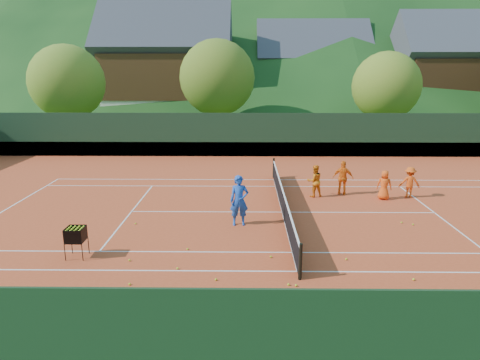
{
  "coord_description": "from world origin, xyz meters",
  "views": [
    {
      "loc": [
        -1.57,
        -17.16,
        5.86
      ],
      "look_at": [
        -1.79,
        0.0,
        1.42
      ],
      "focal_mm": 32.0,
      "sensor_mm": 36.0,
      "label": 1
    }
  ],
  "objects_px": {
    "tennis_net": "(283,201)",
    "ball_hopper": "(76,235)",
    "student_d": "(410,182)",
    "student_c": "(384,185)",
    "coach": "(239,201)",
    "student_a": "(315,181)",
    "student_b": "(343,178)",
    "chalet_mid": "(311,77)",
    "chalet_right": "(448,75)",
    "chalet_left": "(167,72)"
  },
  "relations": [
    {
      "from": "chalet_left",
      "to": "chalet_right",
      "type": "bearing_deg",
      "value": 0.0
    },
    {
      "from": "chalet_left",
      "to": "chalet_right",
      "type": "xyz_separation_m",
      "value": [
        30.0,
        0.0,
        -0.39
      ]
    },
    {
      "from": "student_c",
      "to": "tennis_net",
      "type": "bearing_deg",
      "value": 41.85
    },
    {
      "from": "tennis_net",
      "to": "chalet_mid",
      "type": "height_order",
      "value": "chalet_mid"
    },
    {
      "from": "student_c",
      "to": "student_a",
      "type": "bearing_deg",
      "value": 12.86
    },
    {
      "from": "student_c",
      "to": "student_d",
      "type": "bearing_deg",
      "value": -145.38
    },
    {
      "from": "student_c",
      "to": "student_d",
      "type": "height_order",
      "value": "student_d"
    },
    {
      "from": "student_a",
      "to": "student_d",
      "type": "relative_size",
      "value": 1.05
    },
    {
      "from": "chalet_right",
      "to": "student_b",
      "type": "bearing_deg",
      "value": -121.75
    },
    {
      "from": "tennis_net",
      "to": "coach",
      "type": "bearing_deg",
      "value": -139.7
    },
    {
      "from": "student_b",
      "to": "student_d",
      "type": "height_order",
      "value": "student_b"
    },
    {
      "from": "coach",
      "to": "chalet_mid",
      "type": "xyz_separation_m",
      "value": [
        7.8,
        35.53,
        3.99
      ]
    },
    {
      "from": "student_b",
      "to": "student_d",
      "type": "xyz_separation_m",
      "value": [
        3.02,
        -0.43,
        -0.09
      ]
    },
    {
      "from": "student_c",
      "to": "chalet_right",
      "type": "relative_size",
      "value": 0.12
    },
    {
      "from": "student_a",
      "to": "student_b",
      "type": "distance_m",
      "value": 1.46
    },
    {
      "from": "tennis_net",
      "to": "chalet_right",
      "type": "height_order",
      "value": "chalet_right"
    },
    {
      "from": "chalet_mid",
      "to": "student_c",
      "type": "bearing_deg",
      "value": -92.07
    },
    {
      "from": "student_c",
      "to": "chalet_mid",
      "type": "xyz_separation_m",
      "value": [
        1.16,
        32.07,
        4.28
      ]
    },
    {
      "from": "student_d",
      "to": "ball_hopper",
      "type": "relative_size",
      "value": 1.46
    },
    {
      "from": "student_b",
      "to": "tennis_net",
      "type": "relative_size",
      "value": 0.14
    },
    {
      "from": "student_c",
      "to": "ball_hopper",
      "type": "relative_size",
      "value": 1.37
    },
    {
      "from": "coach",
      "to": "tennis_net",
      "type": "relative_size",
      "value": 0.16
    },
    {
      "from": "coach",
      "to": "chalet_mid",
      "type": "relative_size",
      "value": 0.15
    },
    {
      "from": "ball_hopper",
      "to": "chalet_mid",
      "type": "xyz_separation_m",
      "value": [
        12.96,
        38.54,
        4.22
      ]
    },
    {
      "from": "student_b",
      "to": "ball_hopper",
      "type": "bearing_deg",
      "value": 49.1
    },
    {
      "from": "coach",
      "to": "chalet_mid",
      "type": "distance_m",
      "value": 36.6
    },
    {
      "from": "student_c",
      "to": "student_d",
      "type": "distance_m",
      "value": 1.32
    },
    {
      "from": "student_c",
      "to": "chalet_left",
      "type": "height_order",
      "value": "chalet_left"
    },
    {
      "from": "student_b",
      "to": "tennis_net",
      "type": "xyz_separation_m",
      "value": [
        -3.1,
        -2.69,
        -0.32
      ]
    },
    {
      "from": "student_c",
      "to": "tennis_net",
      "type": "xyz_separation_m",
      "value": [
        -4.84,
        -1.93,
        -0.19
      ]
    },
    {
      "from": "student_c",
      "to": "ball_hopper",
      "type": "height_order",
      "value": "student_c"
    },
    {
      "from": "student_a",
      "to": "ball_hopper",
      "type": "relative_size",
      "value": 1.53
    },
    {
      "from": "coach",
      "to": "chalet_left",
      "type": "bearing_deg",
      "value": 100.14
    },
    {
      "from": "student_b",
      "to": "ball_hopper",
      "type": "xyz_separation_m",
      "value": [
        -10.06,
        -7.24,
        -0.08
      ]
    },
    {
      "from": "tennis_net",
      "to": "ball_hopper",
      "type": "xyz_separation_m",
      "value": [
        -6.96,
        -4.54,
        0.25
      ]
    },
    {
      "from": "coach",
      "to": "student_a",
      "type": "relative_size",
      "value": 1.28
    },
    {
      "from": "student_b",
      "to": "student_c",
      "type": "xyz_separation_m",
      "value": [
        1.74,
        -0.76,
        -0.14
      ]
    },
    {
      "from": "student_a",
      "to": "chalet_mid",
      "type": "distance_m",
      "value": 32.24
    },
    {
      "from": "coach",
      "to": "chalet_right",
      "type": "bearing_deg",
      "value": 50.9
    },
    {
      "from": "student_c",
      "to": "chalet_mid",
      "type": "relative_size",
      "value": 0.11
    },
    {
      "from": "student_b",
      "to": "ball_hopper",
      "type": "height_order",
      "value": "student_b"
    },
    {
      "from": "student_d",
      "to": "chalet_mid",
      "type": "height_order",
      "value": "chalet_mid"
    },
    {
      "from": "student_a",
      "to": "ball_hopper",
      "type": "bearing_deg",
      "value": 24.06
    },
    {
      "from": "tennis_net",
      "to": "chalet_right",
      "type": "distance_m",
      "value": 36.37
    },
    {
      "from": "chalet_left",
      "to": "chalet_mid",
      "type": "height_order",
      "value": "chalet_left"
    },
    {
      "from": "student_b",
      "to": "student_c",
      "type": "distance_m",
      "value": 1.91
    },
    {
      "from": "student_b",
      "to": "chalet_mid",
      "type": "relative_size",
      "value": 0.13
    },
    {
      "from": "student_d",
      "to": "ball_hopper",
      "type": "distance_m",
      "value": 14.74
    },
    {
      "from": "student_a",
      "to": "student_b",
      "type": "bearing_deg",
      "value": 179.92
    },
    {
      "from": "student_d",
      "to": "tennis_net",
      "type": "height_order",
      "value": "student_d"
    }
  ]
}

